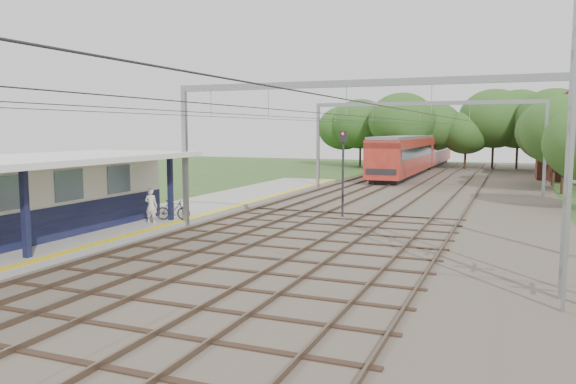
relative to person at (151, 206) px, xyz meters
The scene contains 11 objects.
ground 15.11m from the person, 65.82° to the right, with size 160.00×160.00×0.00m, color #2D4C1E.
ballast_bed 19.21m from the person, 57.98° to the left, with size 18.00×90.00×0.10m, color #473D33.
platform 1.71m from the person, 168.95° to the left, with size 5.00×52.00×0.35m, color gray.
yellow_stripe 1.29m from the person, 15.79° to the left, with size 0.45×52.00×0.01m, color yellow.
rail_tracks 18.01m from the person, 64.75° to the left, with size 11.80×88.00×0.15m.
catenary_system 15.59m from the person, 50.38° to the left, with size 17.22×88.00×7.00m.
tree_band 44.68m from the person, 77.00° to the left, with size 31.72×30.88×8.82m.
person is the anchor object (origin of this frame).
bicycle 1.37m from the person, 71.84° to the left, with size 0.48×1.69×1.02m, color black.
train 44.67m from the person, 82.71° to the left, with size 3.16×39.30×4.13m.
signal_post 10.50m from the person, 43.27° to the left, with size 0.36×0.30×4.80m.
Camera 1 is at (10.08, -8.65, 4.89)m, focal length 35.00 mm.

